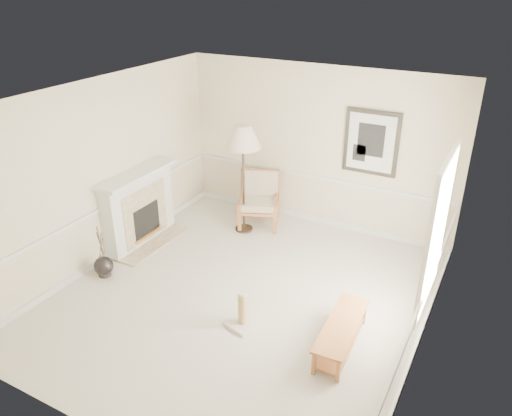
# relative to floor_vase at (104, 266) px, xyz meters

# --- Properties ---
(ground) EXTENTS (5.50, 5.50, 0.00)m
(ground) POSITION_rel_floor_vase_xyz_m (2.15, 0.53, -0.16)
(ground) COLOR silver
(ground) RESTS_ON ground
(room) EXTENTS (5.04, 5.54, 2.92)m
(room) POSITION_rel_floor_vase_xyz_m (2.29, 0.61, 1.71)
(room) COLOR beige
(room) RESTS_ON ground
(fireplace) EXTENTS (0.64, 1.64, 1.31)m
(fireplace) POSITION_rel_floor_vase_xyz_m (-0.19, 1.13, 0.48)
(fireplace) COLOR white
(fireplace) RESTS_ON ground
(floor_vase) EXTENTS (0.30, 0.30, 0.88)m
(floor_vase) POSITION_rel_floor_vase_xyz_m (0.00, 0.00, 0.00)
(floor_vase) COLOR black
(floor_vase) RESTS_ON ground
(armchair) EXTENTS (0.97, 1.00, 0.97)m
(armchair) POSITION_rel_floor_vase_xyz_m (1.26, 2.76, 0.36)
(armchair) COLOR brown
(armchair) RESTS_ON ground
(floor_lamp) EXTENTS (0.62, 0.62, 1.96)m
(floor_lamp) POSITION_rel_floor_vase_xyz_m (1.17, 2.34, 1.55)
(floor_lamp) COLOR black
(floor_lamp) RESTS_ON ground
(bench) EXTENTS (0.45, 1.30, 0.37)m
(bench) POSITION_rel_floor_vase_xyz_m (3.78, 0.19, 0.08)
(bench) COLOR brown
(bench) RESTS_ON ground
(scratching_post) EXTENTS (0.46, 0.46, 0.53)m
(scratching_post) POSITION_rel_floor_vase_xyz_m (2.48, -0.02, 0.01)
(scratching_post) COLOR silver
(scratching_post) RESTS_ON ground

